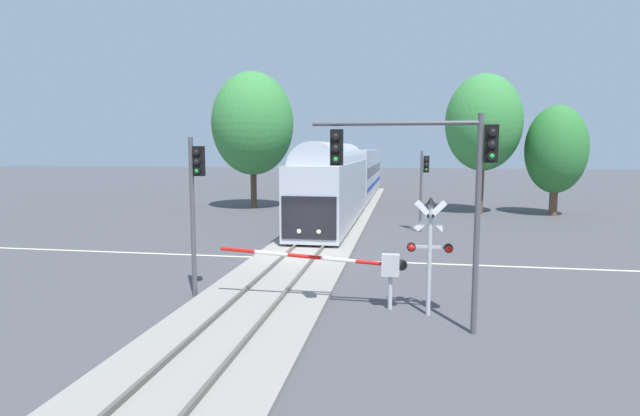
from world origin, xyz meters
TOP-DOWN VIEW (x-y plane):
  - ground_plane at (0.00, 0.00)m, footprint 220.00×220.00m
  - road_centre_stripe at (0.00, 0.00)m, footprint 44.00×0.20m
  - railway_track at (0.00, 0.00)m, footprint 4.40×80.00m
  - commuter_train at (0.00, 20.91)m, footprint 3.04×41.39m
  - crossing_gate_near at (3.53, -6.76)m, footprint 6.17×0.40m
  - crossing_signal_mast at (5.43, -7.17)m, footprint 1.36×0.44m
  - traffic_signal_median at (-2.34, -6.48)m, footprint 0.53×0.38m
  - traffic_signal_far_side at (5.78, 8.63)m, footprint 0.53×0.38m
  - traffic_signal_near_right at (5.33, -8.58)m, footprint 4.97×0.38m
  - oak_far_right at (10.57, 18.51)m, footprint 5.81×5.81m
  - oak_behind_train at (-8.03, 18.85)m, footprint 6.84×6.84m
  - maple_right_background at (15.89, 18.26)m, footprint 4.51×4.51m

SIDE VIEW (x-z plane):
  - ground_plane at x=0.00m, z-range 0.00..0.00m
  - road_centre_stripe at x=0.00m, z-range 0.00..0.01m
  - railway_track at x=0.00m, z-range -0.06..0.26m
  - crossing_gate_near at x=3.53m, z-range 0.51..2.36m
  - crossing_signal_mast at x=5.43m, z-range 0.41..4.07m
  - commuter_train at x=0.00m, z-range 0.20..5.36m
  - traffic_signal_far_side at x=5.78m, z-range 0.85..5.80m
  - traffic_signal_median at x=-2.34m, z-range 0.93..6.42m
  - traffic_signal_near_right at x=5.33m, z-range 1.55..7.58m
  - maple_right_background at x=15.89m, z-range 0.83..9.18m
  - oak_far_right at x=10.57m, z-range 1.67..12.46m
  - oak_behind_train at x=-8.03m, z-range 1.42..12.87m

